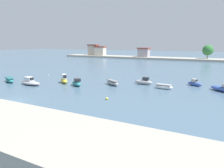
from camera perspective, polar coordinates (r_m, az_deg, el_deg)
name	(u,v)px	position (r m, az deg, el deg)	size (l,w,h in m)	color
ground_plane	(12,102)	(33.35, -26.25, -4.47)	(400.00, 400.00, 0.00)	#476075
moored_boat_0	(9,80)	(49.91, -26.90, 1.03)	(4.49, 2.99, 1.04)	teal
moored_boat_1	(30,82)	(44.72, -22.03, 0.45)	(5.25, 2.01, 1.66)	#9E9EA3
moored_boat_2	(64,80)	(44.85, -13.36, 1.18)	(3.91, 3.47, 1.94)	yellow
moored_boat_3	(77,83)	(41.25, -9.94, 0.30)	(3.68, 2.98, 1.58)	teal
moored_boat_4	(112,83)	(41.33, 0.11, 0.36)	(4.02, 3.02, 1.04)	#9E9EA3
moored_boat_5	(144,82)	(42.46, 8.91, 0.63)	(3.84, 1.19, 1.59)	#9E9EA3
moored_boat_6	(164,87)	(39.18, 14.35, -0.74)	(3.51, 1.32, 0.88)	white
moored_boat_7	(195,83)	(43.97, 22.25, 0.17)	(3.26, 2.44, 1.39)	#3856A8
moored_boat_8	(223,89)	(40.89, 28.77, -1.16)	(4.72, 4.21, 1.50)	#3856A8
mooring_buoy_0	(107,99)	(30.81, -1.45, -4.12)	(0.39, 0.39, 0.39)	yellow
mooring_buoy_1	(49,75)	(55.95, -17.43, 2.39)	(0.28, 0.28, 0.28)	white
distant_shoreline	(149,56)	(112.39, 10.37, 7.89)	(116.81, 11.20, 7.59)	#9E998C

